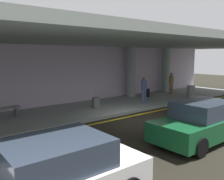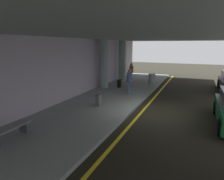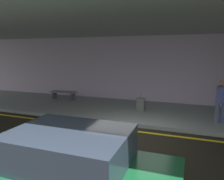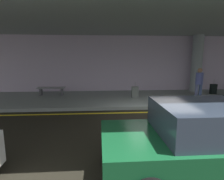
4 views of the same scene
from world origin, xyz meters
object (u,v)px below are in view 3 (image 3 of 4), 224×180
object	(u,v)px
car_dark_green	(67,171)
person_waiting_for_ride	(221,99)
bench_metal	(63,94)
suitcase_upright_primary	(140,105)

from	to	relation	value
car_dark_green	person_waiting_for_ride	distance (m)	6.82
car_dark_green	person_waiting_for_ride	bearing A→B (deg)	61.14
car_dark_green	bench_metal	xyz separation A→B (m)	(-4.97, 7.69, -0.21)
suitcase_upright_primary	bench_metal	bearing A→B (deg)	175.02
car_dark_green	person_waiting_for_ride	xyz separation A→B (m)	(3.20, 6.01, 0.40)
bench_metal	suitcase_upright_primary	bearing A→B (deg)	-11.96
car_dark_green	suitcase_upright_primary	bearing A→B (deg)	90.17
person_waiting_for_ride	suitcase_upright_primary	xyz separation A→B (m)	(-3.32, 0.64, -0.65)
car_dark_green	bench_metal	distance (m)	9.16
bench_metal	car_dark_green	bearing A→B (deg)	-57.11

